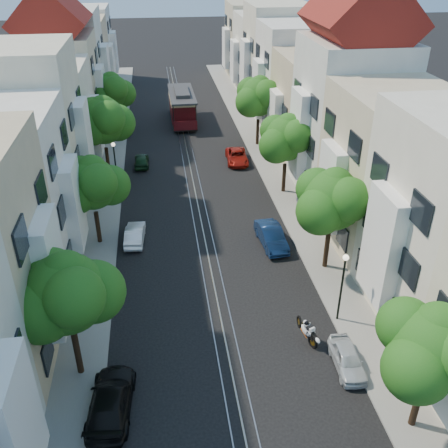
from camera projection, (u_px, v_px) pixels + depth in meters
name	position (u px, v px, depth m)	size (l,w,h in m)	color
ground	(189.00, 160.00, 47.27)	(200.00, 200.00, 0.00)	black
sidewalk_east	(264.00, 155.00, 48.11)	(2.50, 80.00, 0.12)	gray
sidewalk_west	(111.00, 163.00, 46.38)	(2.50, 80.00, 0.12)	gray
rail_left	(183.00, 160.00, 47.20)	(0.06, 80.00, 0.02)	gray
rail_slot	(189.00, 160.00, 47.27)	(0.06, 80.00, 0.02)	gray
rail_right	(195.00, 159.00, 47.33)	(0.06, 80.00, 0.02)	gray
lane_line	(189.00, 160.00, 47.27)	(0.08, 80.00, 0.01)	tan
townhouses_east	(315.00, 101.00, 46.05)	(7.75, 72.00, 12.00)	beige
townhouses_west	(50.00, 113.00, 43.25)	(7.75, 72.00, 11.76)	silver
tree_e_a	(434.00, 349.00, 19.29)	(4.72, 3.87, 6.27)	black
tree_e_b	(333.00, 201.00, 29.44)	(4.93, 4.08, 6.68)	black
tree_e_c	(287.00, 139.00, 38.96)	(4.84, 3.99, 6.52)	black
tree_e_d	(259.00, 97.00, 48.28)	(5.01, 4.16, 6.85)	black
tree_w_a	(67.00, 295.00, 21.70)	(4.93, 4.08, 6.68)	black
tree_w_b	(93.00, 185.00, 32.18)	(4.72, 3.87, 6.27)	black
tree_w_c	(104.00, 121.00, 41.30)	(5.13, 4.28, 7.09)	black
tree_w_d	(112.00, 92.00, 50.99)	(4.84, 3.99, 6.52)	black
lamp_east	(343.00, 278.00, 25.98)	(0.32, 0.32, 4.16)	black
lamp_west	(115.00, 160.00, 39.95)	(0.32, 0.32, 4.16)	black
sportbike_rider	(307.00, 331.00, 25.66)	(0.78, 1.80, 1.30)	black
cable_car	(182.00, 105.00, 56.17)	(2.79, 8.74, 3.35)	black
parked_car_e_near	(347.00, 359.00, 24.13)	(1.27, 3.16, 1.08)	silver
parked_car_e_mid	(271.00, 236.00, 33.83)	(1.41, 4.03, 1.33)	#0E2146
parked_car_e_far	(237.00, 157.00, 46.49)	(1.89, 4.10, 1.14)	maroon
parked_car_w_near	(111.00, 401.00, 21.80)	(1.84, 4.53, 1.32)	black
parked_car_w_mid	(135.00, 234.00, 34.27)	(1.21, 3.47, 1.14)	white
parked_car_w_far	(141.00, 160.00, 45.78)	(1.31, 3.26, 1.11)	#15341A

